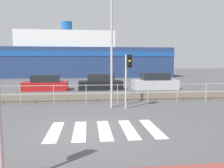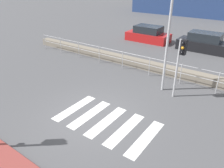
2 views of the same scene
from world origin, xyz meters
name	(u,v)px [view 1 (image 1 of 2)]	position (x,y,z in m)	size (l,w,h in m)	color
ground_plane	(85,130)	(0.00, 0.00, 0.00)	(160.00, 160.00, 0.00)	#4C4C4F
crosswalk	(104,130)	(0.70, 0.00, 0.00)	(4.05, 2.40, 0.01)	silver
seawall	(86,97)	(0.00, 6.03, 0.26)	(21.00, 0.55, 0.52)	slate
harbor_fence	(86,91)	(0.00, 5.16, 0.78)	(18.94, 0.04, 1.19)	#B2B2B5
traffic_light_far	(128,69)	(2.24, 3.61, 2.12)	(0.34, 0.32, 2.89)	#B2B2B5
streetlamp	(112,39)	(1.40, 3.81, 3.73)	(0.32, 0.94, 6.04)	#B2B2B5
ferry_boat	(83,58)	(-0.69, 31.28, 3.26)	(28.62, 8.33, 9.47)	navy
parked_car_red	(46,84)	(-3.67, 12.14, 0.59)	(3.87, 1.79, 1.38)	#B21919
parked_car_black	(101,83)	(1.27, 12.14, 0.62)	(3.98, 1.71, 1.45)	black
parked_car_silver	(155,82)	(6.38, 12.14, 0.66)	(4.16, 1.85, 1.54)	#BCBCC1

